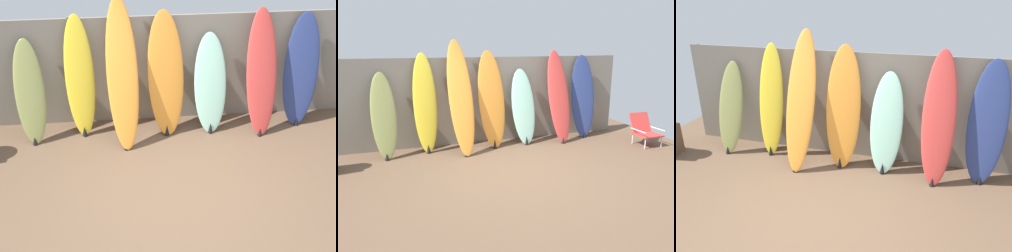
# 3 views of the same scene
# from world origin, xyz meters

# --- Properties ---
(ground) EXTENTS (7.68, 7.68, 0.00)m
(ground) POSITION_xyz_m (0.00, 0.00, 0.00)
(ground) COLOR brown
(fence_back) EXTENTS (6.08, 0.11, 1.80)m
(fence_back) POSITION_xyz_m (-0.00, 2.01, 0.90)
(fence_back) COLOR gray
(fence_back) RESTS_ON ground
(surfboard_olive_0) EXTENTS (0.50, 0.63, 1.58)m
(surfboard_olive_0) POSITION_xyz_m (-2.11, 1.64, 0.78)
(surfboard_olive_0) COLOR olive
(surfboard_olive_0) RESTS_ON ground
(surfboard_yellow_1) EXTENTS (0.45, 0.43, 1.91)m
(surfboard_yellow_1) POSITION_xyz_m (-1.35, 1.73, 0.94)
(surfboard_yellow_1) COLOR yellow
(surfboard_yellow_1) RESTS_ON ground
(surfboard_orange_2) EXTENTS (0.51, 0.91, 2.16)m
(surfboard_orange_2) POSITION_xyz_m (-0.70, 1.50, 1.07)
(surfboard_orange_2) COLOR orange
(surfboard_orange_2) RESTS_ON ground
(surfboard_orange_3) EXTENTS (0.60, 0.55, 1.94)m
(surfboard_orange_3) POSITION_xyz_m (-0.04, 1.65, 0.96)
(surfboard_orange_3) COLOR orange
(surfboard_orange_3) RESTS_ON ground
(surfboard_seafoam_4) EXTENTS (0.52, 0.53, 1.56)m
(surfboard_seafoam_4) POSITION_xyz_m (0.66, 1.67, 0.77)
(surfboard_seafoam_4) COLOR #9ED6BC
(surfboard_seafoam_4) RESTS_ON ground
(surfboard_red_5) EXTENTS (0.51, 0.67, 1.94)m
(surfboard_red_5) POSITION_xyz_m (1.43, 1.57, 0.96)
(surfboard_red_5) COLOR #D13D38
(surfboard_red_5) RESTS_ON ground
(surfboard_navy_6) EXTENTS (0.59, 0.48, 1.83)m
(surfboard_navy_6) POSITION_xyz_m (2.11, 1.72, 0.90)
(surfboard_navy_6) COLOR navy
(surfboard_navy_6) RESTS_ON ground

